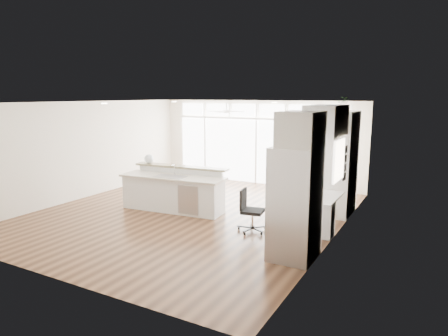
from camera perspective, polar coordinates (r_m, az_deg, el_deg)
The scene contains 24 objects.
floor at distance 9.91m, azimuth -4.83°, elevation -6.53°, with size 7.00×8.00×0.02m, color #402413.
ceiling at distance 9.49m, azimuth -5.08°, elevation 9.33°, with size 7.00×8.00×0.02m, color silver.
wall_back at distance 13.09m, azimuth 4.80°, elevation 3.69°, with size 7.00×0.04×2.70m, color white.
wall_front at distance 6.72m, azimuth -24.21°, elevation -3.59°, with size 7.00×0.04×2.70m, color white.
wall_left at distance 11.89m, azimuth -19.15°, elevation 2.48°, with size 0.04×8.00×2.70m, color white.
wall_right at distance 8.23m, azimuth 15.80°, elevation -0.64°, with size 0.04×8.00×2.70m, color white.
glass_wall at distance 13.08m, azimuth 4.68°, elevation 2.36°, with size 5.80×0.06×2.08m, color white.
transom_row at distance 12.96m, azimuth 4.77°, elevation 8.19°, with size 5.90×0.06×0.40m, color white.
desk_window at distance 8.49m, azimuth 16.07°, elevation 1.05°, with size 0.04×0.85×0.85m, color silver.
ceiling_fan at distance 12.15m, azimuth 0.38°, elevation 8.55°, with size 1.16×1.16×0.32m, color white.
recessed_lights at distance 9.66m, azimuth -4.41°, elevation 9.24°, with size 3.40×3.00×0.02m, color white.
oven_cabinet at distance 10.04m, azimuth 16.28°, elevation 0.70°, with size 0.64×1.20×2.50m, color white.
desk_nook at distance 8.82m, azimuth 13.59°, elevation -6.29°, with size 0.72×1.30×0.76m, color white.
upper_cabinets at distance 8.47m, azimuth 14.42°, elevation 6.56°, with size 0.64×1.30×0.64m, color white.
refrigerator at distance 7.13m, azimuth 10.12°, elevation -4.95°, with size 0.76×0.90×2.00m, color #A6A6AB.
fridge_cabinet at distance 6.89m, azimuth 10.94°, elevation 5.47°, with size 0.64×0.90×0.60m, color white.
framed_photos at distance 9.11m, azimuth 16.89°, elevation 0.66°, with size 0.06×0.22×0.80m, color black.
kitchen_island at distance 10.09m, azimuth -7.32°, elevation -3.07°, with size 2.70×1.02×1.07m, color white.
rug at distance 8.94m, azimuth 10.67°, elevation -8.48°, with size 0.90×0.65×0.01m, color #3C2513.
office_chair at distance 8.53m, azimuth 4.11°, elevation -6.12°, with size 0.47×0.43×0.90m, color black.
fishbowl at distance 10.79m, azimuth -10.68°, elevation 1.28°, with size 0.24×0.24×0.24m, color white.
monitor at distance 8.69m, azimuth 13.24°, elevation -2.52°, with size 0.08×0.50×0.42m, color black.
keyboard at distance 8.78m, azimuth 12.12°, elevation -3.68°, with size 0.12×0.31×0.02m, color white.
potted_plant at distance 9.92m, azimuth 16.69°, elevation 8.56°, with size 0.29×0.33×0.25m, color #2E5B27.
Camera 1 is at (5.27, -7.89, 2.87)m, focal length 32.00 mm.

